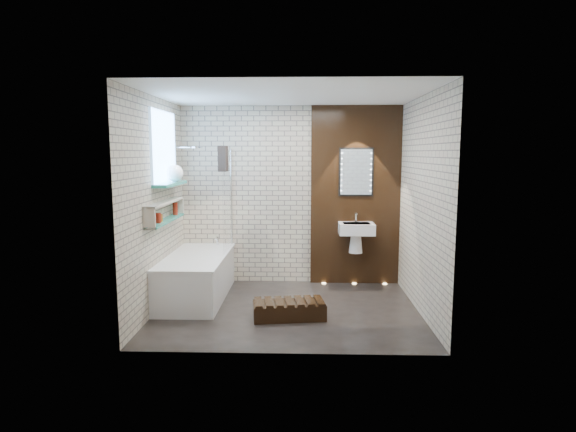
{
  "coord_description": "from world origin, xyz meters",
  "views": [
    {
      "loc": [
        0.19,
        -5.69,
        1.93
      ],
      "look_at": [
        0.0,
        0.15,
        1.15
      ],
      "focal_mm": 29.74,
      "sensor_mm": 36.0,
      "label": 1
    }
  ],
  "objects_px": {
    "bath_screen": "(227,199)",
    "washbasin": "(356,233)",
    "walnut_step": "(289,310)",
    "bathtub": "(197,277)",
    "led_mirror": "(356,172)"
  },
  "relations": [
    {
      "from": "bath_screen",
      "to": "washbasin",
      "type": "height_order",
      "value": "bath_screen"
    },
    {
      "from": "bath_screen",
      "to": "led_mirror",
      "type": "xyz_separation_m",
      "value": [
        1.82,
        0.34,
        0.37
      ]
    },
    {
      "from": "led_mirror",
      "to": "washbasin",
      "type": "bearing_deg",
      "value": -90.0
    },
    {
      "from": "walnut_step",
      "to": "bath_screen",
      "type": "bearing_deg",
      "value": 126.99
    },
    {
      "from": "washbasin",
      "to": "walnut_step",
      "type": "xyz_separation_m",
      "value": [
        -0.92,
        -1.37,
        -0.7
      ]
    },
    {
      "from": "bath_screen",
      "to": "washbasin",
      "type": "bearing_deg",
      "value": 5.78
    },
    {
      "from": "bathtub",
      "to": "bath_screen",
      "type": "height_order",
      "value": "bath_screen"
    },
    {
      "from": "bath_screen",
      "to": "bathtub",
      "type": "bearing_deg",
      "value": -128.9
    },
    {
      "from": "bathtub",
      "to": "led_mirror",
      "type": "bearing_deg",
      "value": 19.78
    },
    {
      "from": "bath_screen",
      "to": "walnut_step",
      "type": "distance_m",
      "value": 1.91
    },
    {
      "from": "washbasin",
      "to": "led_mirror",
      "type": "distance_m",
      "value": 0.88
    },
    {
      "from": "bathtub",
      "to": "led_mirror",
      "type": "distance_m",
      "value": 2.68
    },
    {
      "from": "bathtub",
      "to": "washbasin",
      "type": "height_order",
      "value": "washbasin"
    },
    {
      "from": "bathtub",
      "to": "washbasin",
      "type": "relative_size",
      "value": 3.0
    },
    {
      "from": "bath_screen",
      "to": "washbasin",
      "type": "relative_size",
      "value": 2.41
    }
  ]
}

